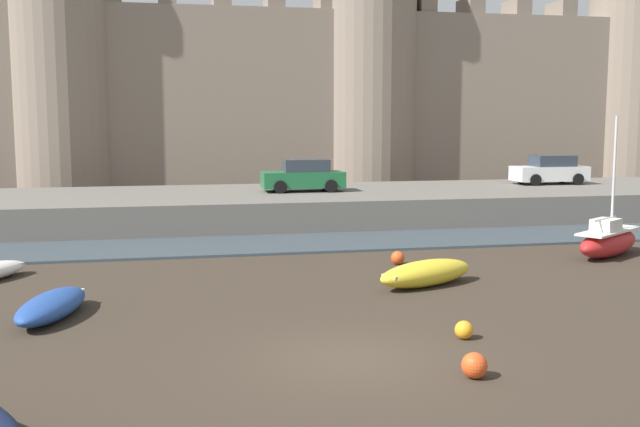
% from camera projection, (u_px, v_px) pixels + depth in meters
% --- Properties ---
extents(ground_plane, '(160.00, 160.00, 0.00)m').
position_uv_depth(ground_plane, '(350.00, 358.00, 15.95)').
color(ground_plane, '#382D23').
extents(water_channel, '(80.00, 4.50, 0.10)m').
position_uv_depth(water_channel, '(262.00, 245.00, 30.12)').
color(water_channel, '#3D4C56').
rests_on(water_channel, ground).
extents(quay_road, '(70.34, 10.00, 1.45)m').
position_uv_depth(quay_road, '(243.00, 207.00, 37.07)').
color(quay_road, '#666059').
rests_on(quay_road, ground).
extents(castle, '(65.26, 6.92, 19.54)m').
position_uv_depth(castle, '(223.00, 82.00, 47.82)').
color(castle, gray).
rests_on(castle, ground).
extents(rowboat_near_channel_left, '(3.76, 2.52, 0.79)m').
position_uv_depth(rowboat_near_channel_left, '(426.00, 273.00, 22.84)').
color(rowboat_near_channel_left, yellow).
rests_on(rowboat_near_channel_left, ground).
extents(sailboat_foreground_left, '(4.02, 3.25, 5.19)m').
position_uv_depth(sailboat_foreground_left, '(608.00, 241.00, 27.71)').
color(sailboat_foreground_left, red).
rests_on(sailboat_foreground_left, ground).
extents(rowboat_foreground_right, '(2.03, 3.64, 0.65)m').
position_uv_depth(rowboat_foreground_right, '(52.00, 305.00, 19.15)').
color(rowboat_foreground_right, '#234793').
rests_on(rowboat_foreground_right, ground).
extents(mooring_buoy_near_shore, '(0.52, 0.52, 0.52)m').
position_uv_depth(mooring_buoy_near_shore, '(474.00, 365.00, 14.71)').
color(mooring_buoy_near_shore, '#E04C1E').
rests_on(mooring_buoy_near_shore, ground).
extents(mooring_buoy_off_centre, '(0.48, 0.48, 0.48)m').
position_uv_depth(mooring_buoy_off_centre, '(398.00, 258.00, 26.22)').
color(mooring_buoy_off_centre, '#E04C1E').
rests_on(mooring_buoy_off_centre, ground).
extents(mooring_buoy_near_channel, '(0.43, 0.43, 0.43)m').
position_uv_depth(mooring_buoy_near_channel, '(464.00, 330.00, 17.34)').
color(mooring_buoy_near_channel, orange).
rests_on(mooring_buoy_near_channel, ground).
extents(car_quay_centre_west, '(4.11, 1.90, 1.62)m').
position_uv_depth(car_quay_centre_west, '(304.00, 176.00, 37.56)').
color(car_quay_centre_west, '#1E6638').
rests_on(car_quay_centre_west, quay_road).
extents(car_quay_centre_east, '(4.11, 1.90, 1.62)m').
position_uv_depth(car_quay_centre_east, '(550.00, 170.00, 41.78)').
color(car_quay_centre_east, silver).
rests_on(car_quay_centre_east, quay_road).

